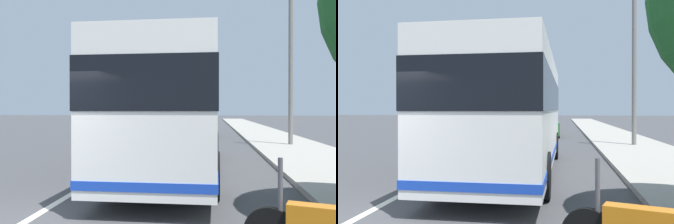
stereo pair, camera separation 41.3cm
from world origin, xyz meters
TOP-DOWN VIEW (x-y plane):
  - sidewalk_curb at (10.00, -6.86)m, footprint 110.00×3.60m
  - lane_divider_line at (10.00, 0.00)m, footprint 110.00×0.16m
  - coach_bus at (5.50, -2.02)m, footprint 10.22×2.61m
  - car_side_street at (20.29, -2.27)m, footprint 4.54×2.13m
  - car_oncoming at (20.75, 1.77)m, footprint 4.05×2.14m
  - utility_pole at (13.54, -6.96)m, footprint 0.22×0.22m

SIDE VIEW (x-z plane):
  - lane_divider_line at x=10.00m, z-range 0.00..0.01m
  - sidewalk_curb at x=10.00m, z-range 0.00..0.14m
  - car_oncoming at x=20.75m, z-range -0.05..1.44m
  - car_side_street at x=20.29m, z-range -0.02..1.44m
  - coach_bus at x=5.50m, z-range 0.22..3.54m
  - utility_pole at x=13.54m, z-range 0.00..7.72m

